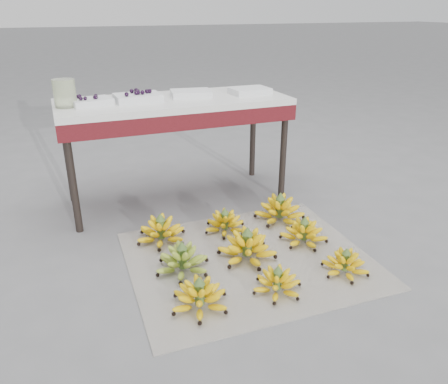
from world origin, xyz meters
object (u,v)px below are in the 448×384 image
object	(u,v)px
bunch_front_center	(277,283)
bunch_mid_left	(183,261)
bunch_back_center	(225,223)
tray_far_right	(250,91)
glass_jar	(65,93)
bunch_mid_right	(304,233)
newspaper_mat	(249,259)
bunch_front_right	(345,264)
bunch_mid_center	(247,248)
bunch_back_right	(280,211)
tray_far_left	(91,101)
tray_right	(191,93)
bunch_back_left	(161,231)
bunch_front_left	(200,297)
tray_left	(138,97)
vendor_table	(174,111)

from	to	relation	value
bunch_front_center	bunch_mid_left	size ratio (longest dim) A/B	0.97
bunch_front_center	bunch_back_center	xyz separation A→B (m)	(-0.01, 0.65, 0.00)
bunch_front_center	tray_far_right	distance (m)	1.43
glass_jar	bunch_mid_right	bearing A→B (deg)	-36.46
newspaper_mat	bunch_mid_left	size ratio (longest dim) A/B	4.02
bunch_mid_right	tray_far_right	distance (m)	1.06
bunch_back_center	newspaper_mat	bearing A→B (deg)	-85.16
bunch_mid_right	glass_jar	distance (m)	1.60
bunch_front_right	bunch_mid_center	bearing A→B (deg)	133.63
bunch_front_right	bunch_back_right	xyz separation A→B (m)	(-0.03, 0.65, 0.02)
bunch_back_center	bunch_mid_right	bearing A→B (deg)	-33.83
bunch_back_center	tray_far_left	size ratio (longest dim) A/B	1.01
bunch_front_right	tray_far_left	distance (m)	1.73
tray_right	glass_jar	xyz separation A→B (m)	(-0.78, -0.04, 0.06)
bunch_back_left	glass_jar	distance (m)	0.98
bunch_mid_right	bunch_mid_left	bearing A→B (deg)	163.11
glass_jar	bunch_mid_left	bearing A→B (deg)	-64.35
bunch_front_left	bunch_mid_left	xyz separation A→B (m)	(0.01, 0.31, 0.00)
bunch_front_right	tray_far_right	distance (m)	1.36
bunch_back_left	tray_right	bearing A→B (deg)	70.39
tray_right	tray_far_right	xyz separation A→B (m)	(0.40, -0.06, -0.00)
tray_left	glass_jar	distance (m)	0.43
bunch_back_left	glass_jar	bearing A→B (deg)	140.46
vendor_table	glass_jar	bearing A→B (deg)	-178.82
bunch_front_center	bunch_mid_right	xyz separation A→B (m)	(0.36, 0.36, 0.01)
bunch_front_center	tray_right	size ratio (longest dim) A/B	1.07
tray_left	bunch_front_center	bearing A→B (deg)	-73.64
bunch_back_right	tray_left	distance (m)	1.13
bunch_front_right	bunch_mid_right	size ratio (longest dim) A/B	0.80
bunch_front_right	bunch_mid_right	xyz separation A→B (m)	(-0.03, 0.35, 0.01)
bunch_front_left	tray_left	distance (m)	1.38
bunch_mid_center	tray_far_right	xyz separation A→B (m)	(0.40, 0.87, 0.65)
vendor_table	bunch_front_center	bearing A→B (deg)	-83.80
bunch_mid_left	bunch_back_center	distance (m)	0.48
bunch_back_left	tray_far_left	world-z (taller)	tray_far_left
bunch_front_left	bunch_front_center	bearing A→B (deg)	-7.93
tray_far_right	bunch_front_right	bearing A→B (deg)	-89.77
newspaper_mat	bunch_back_left	xyz separation A→B (m)	(-0.39, 0.36, 0.06)
bunch_back_center	tray_left	world-z (taller)	tray_left
tray_far_right	bunch_mid_right	bearing A→B (deg)	-91.83
bunch_front_left	tray_far_right	world-z (taller)	tray_far_right
bunch_mid_center	bunch_back_center	xyz separation A→B (m)	(0.00, 0.33, -0.01)
bunch_mid_right	bunch_back_right	xyz separation A→B (m)	(0.01, 0.30, 0.01)
newspaper_mat	bunch_mid_left	xyz separation A→B (m)	(-0.36, 0.02, 0.06)
bunch_mid_center	tray_far_right	size ratio (longest dim) A/B	1.29
newspaper_mat	bunch_front_left	size ratio (longest dim) A/B	4.37
bunch_mid_center	tray_far_left	distance (m)	1.28
bunch_front_center	tray_far_right	world-z (taller)	tray_far_right
bunch_back_right	tray_far_left	distance (m)	1.33
bunch_mid_center	tray_far_right	distance (m)	1.16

